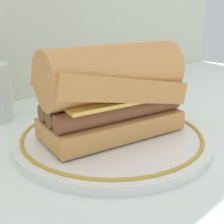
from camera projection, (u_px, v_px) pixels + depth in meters
name	position (u px, v px, depth m)	size (l,w,h in m)	color
ground_plane	(117.00, 155.00, 0.40)	(1.50, 1.50, 0.00)	silver
plate	(112.00, 137.00, 0.44)	(0.28, 0.28, 0.01)	white
sausage_sandwich	(112.00, 90.00, 0.41)	(0.21, 0.13, 0.12)	tan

